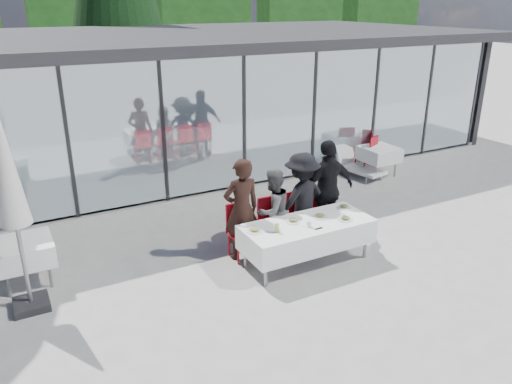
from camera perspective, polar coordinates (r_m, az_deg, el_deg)
ground at (r=8.50m, az=4.83°, el=-9.10°), size 90.00×90.00×0.00m
pavilion at (r=15.66m, az=-5.18°, el=13.26°), size 14.80×8.80×3.44m
treeline at (r=34.24m, az=-25.63°, el=15.70°), size 62.50×2.00×4.40m
dining_table at (r=8.57m, az=5.85°, el=-4.79°), size 2.26×0.96×0.75m
diner_a at (r=8.55m, az=-1.67°, el=-2.00°), size 0.67×0.67×1.82m
diner_chair_a at (r=8.74m, az=-1.80°, el=-4.13°), size 0.44×0.44×0.97m
diner_b at (r=8.88m, az=1.93°, el=-2.13°), size 0.93×0.93×1.53m
diner_chair_b at (r=9.01m, az=1.75°, el=-3.33°), size 0.44×0.44×0.97m
diner_c at (r=9.13m, az=5.22°, el=-0.80°), size 1.30×1.30×1.74m
diner_chair_c at (r=9.30m, az=4.98°, el=-2.59°), size 0.44×0.44×0.97m
diner_d at (r=9.41m, az=8.16°, el=0.27°), size 1.12×1.12×1.90m
diner_chair_d at (r=9.60m, az=7.86°, el=-1.93°), size 0.44×0.44×0.97m
plate_a at (r=8.11m, az=-0.16°, el=-4.38°), size 0.27×0.27×0.07m
plate_b at (r=8.47m, az=4.28°, el=-3.27°), size 0.27×0.27×0.07m
plate_c at (r=8.69m, az=7.33°, el=-2.73°), size 0.27×0.27×0.07m
plate_d at (r=9.14m, az=10.02°, el=-1.66°), size 0.27×0.27×0.07m
plate_extra at (r=8.66m, az=10.18°, el=-2.99°), size 0.27×0.27×0.07m
juice_bottle at (r=8.06m, az=2.41°, el=-4.14°), size 0.06×0.06×0.16m
drinking_glasses at (r=8.47m, az=8.09°, el=-3.24°), size 0.77×0.09×0.10m
folded_eyeglasses at (r=8.27m, az=7.17°, el=-4.15°), size 0.14×0.03×0.01m
spare_table_left at (r=8.70m, az=-24.95°, el=-6.25°), size 0.86×0.86×0.74m
spare_table_right at (r=13.23m, az=13.92°, el=4.20°), size 0.86×0.86×0.74m
spare_chair_a at (r=13.98m, az=13.46°, el=5.07°), size 0.62×0.62×0.97m
spare_chair_b at (r=13.40m, az=12.80°, el=4.43°), size 0.58×0.58×0.97m
market_umbrella at (r=7.46m, az=-26.45°, el=1.02°), size 0.50×0.50×3.00m
lounger at (r=13.25m, az=11.32°, el=3.09°), size 0.84×1.42×0.72m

